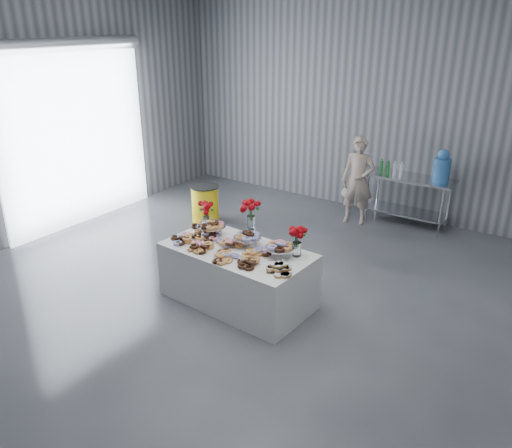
{
  "coord_description": "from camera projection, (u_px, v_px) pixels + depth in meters",
  "views": [
    {
      "loc": [
        3.48,
        -4.29,
        3.44
      ],
      "look_at": [
        0.05,
        0.71,
        0.94
      ],
      "focal_mm": 35.0,
      "sensor_mm": 36.0,
      "label": 1
    }
  ],
  "objects": [
    {
      "name": "drink_bottles",
      "position": [
        391.0,
        168.0,
        8.71
      ],
      "size": [
        0.54,
        0.08,
        0.27
      ],
      "primitive_type": null,
      "color": "#268C33",
      "rests_on": "prep_table"
    },
    {
      "name": "cake_stand_mid",
      "position": [
        248.0,
        236.0,
        6.32
      ],
      "size": [
        0.36,
        0.36,
        0.17
      ],
      "color": "silver",
      "rests_on": "display_table"
    },
    {
      "name": "cake_stand_left",
      "position": [
        212.0,
        225.0,
        6.66
      ],
      "size": [
        0.36,
        0.36,
        0.17
      ],
      "color": "silver",
      "rests_on": "display_table"
    },
    {
      "name": "display_table",
      "position": [
        238.0,
        275.0,
        6.43
      ],
      "size": [
        1.95,
        1.1,
        0.75
      ],
      "primitive_type": "cube",
      "rotation": [
        0.0,
        0.0,
        -0.05
      ],
      "color": "white",
      "rests_on": "ground"
    },
    {
      "name": "bouquet_right",
      "position": [
        297.0,
        234.0,
        6.0
      ],
      "size": [
        0.26,
        0.26,
        0.42
      ],
      "color": "white",
      "rests_on": "display_table"
    },
    {
      "name": "trash_barrel",
      "position": [
        205.0,
        203.0,
        9.04
      ],
      "size": [
        0.52,
        0.52,
        0.67
      ],
      "rotation": [
        0.0,
        0.0,
        -0.16
      ],
      "color": "yellow",
      "rests_on": "ground"
    },
    {
      "name": "water_jug",
      "position": [
        442.0,
        167.0,
        8.31
      ],
      "size": [
        0.28,
        0.28,
        0.55
      ],
      "color": "#3F86D8",
      "rests_on": "prep_table"
    },
    {
      "name": "room_walls",
      "position": [
        200.0,
        96.0,
        5.59
      ],
      "size": [
        8.04,
        9.04,
        4.02
      ],
      "color": "gray",
      "rests_on": "ground"
    },
    {
      "name": "bouquet_left",
      "position": [
        206.0,
        209.0,
        6.78
      ],
      "size": [
        0.26,
        0.26,
        0.42
      ],
      "color": "white",
      "rests_on": "display_table"
    },
    {
      "name": "danish_pile",
      "position": [
        279.0,
        266.0,
        5.74
      ],
      "size": [
        0.48,
        0.48,
        0.11
      ],
      "primitive_type": null,
      "color": "silver",
      "rests_on": "display_table"
    },
    {
      "name": "donut_mounds",
      "position": [
        235.0,
        247.0,
        6.24
      ],
      "size": [
        1.85,
        0.9,
        0.09
      ],
      "primitive_type": null,
      "rotation": [
        0.0,
        0.0,
        -0.05
      ],
      "color": "tan",
      "rests_on": "display_table"
    },
    {
      "name": "ground",
      "position": [
        221.0,
        308.0,
        6.41
      ],
      "size": [
        9.0,
        9.0,
        0.0
      ],
      "primitive_type": "plane",
      "color": "#3C3E44",
      "rests_on": "ground"
    },
    {
      "name": "cake_stand_right",
      "position": [
        280.0,
        246.0,
        6.04
      ],
      "size": [
        0.36,
        0.36,
        0.17
      ],
      "color": "silver",
      "rests_on": "display_table"
    },
    {
      "name": "prep_table",
      "position": [
        408.0,
        192.0,
        8.78
      ],
      "size": [
        1.5,
        0.6,
        0.9
      ],
      "color": "silver",
      "rests_on": "ground"
    },
    {
      "name": "bouquet_center",
      "position": [
        251.0,
        212.0,
        6.43
      ],
      "size": [
        0.26,
        0.26,
        0.57
      ],
      "color": "silver",
      "rests_on": "display_table"
    },
    {
      "name": "person",
      "position": [
        358.0,
        180.0,
        8.84
      ],
      "size": [
        0.65,
        0.5,
        1.58
      ],
      "primitive_type": "imported",
      "rotation": [
        0.0,
        0.0,
        0.24
      ],
      "color": "#CC8C93",
      "rests_on": "ground"
    }
  ]
}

